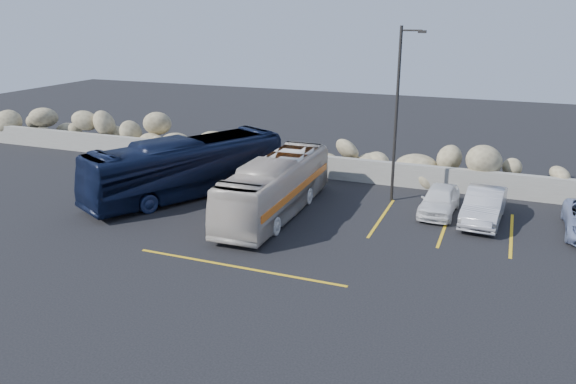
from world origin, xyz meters
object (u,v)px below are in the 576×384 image
at_px(lamppost, 398,111).
at_px(tour_coach, 187,167).
at_px(vintage_bus, 276,187).
at_px(car_b, 484,206).
at_px(car_a, 439,200).

distance_m(lamppost, tour_coach, 10.30).
height_order(vintage_bus, tour_coach, tour_coach).
bearing_deg(tour_coach, lamppost, 43.82).
bearing_deg(tour_coach, car_b, 33.27).
bearing_deg(car_a, tour_coach, -168.46).
bearing_deg(car_a, lamppost, 158.32).
distance_m(vintage_bus, tour_coach, 5.06).
bearing_deg(lamppost, vintage_bus, -140.21).
bearing_deg(vintage_bus, tour_coach, 169.81).
xyz_separation_m(lamppost, tour_coach, (-9.46, -2.91, -2.87)).
distance_m(vintage_bus, car_a, 7.29).
relative_size(vintage_bus, car_a, 2.46).
height_order(lamppost, car_b, lamppost).
relative_size(vintage_bus, car_b, 2.10).
xyz_separation_m(car_a, car_b, (1.88, -0.33, 0.08)).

